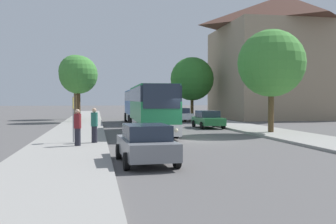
{
  "coord_description": "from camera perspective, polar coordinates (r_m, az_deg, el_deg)",
  "views": [
    {
      "loc": [
        -5.55,
        -22.57,
        2.42
      ],
      "look_at": [
        0.25,
        9.2,
        1.43
      ],
      "focal_mm": 42.0,
      "sensor_mm": 36.0,
      "label": 1
    }
  ],
  "objects": [
    {
      "name": "ground_plane",
      "position": [
        23.37,
        3.47,
        -4.19
      ],
      "size": [
        300.0,
        300.0,
        0.0
      ],
      "primitive_type": "plane",
      "color": "#565454",
      "rests_on": "ground"
    },
    {
      "name": "building_right_background",
      "position": [
        54.83,
        16.44,
        7.69
      ],
      "size": [
        16.69,
        14.55,
        16.31
      ],
      "color": "gray",
      "rests_on": "ground_plane"
    },
    {
      "name": "bus_front",
      "position": [
        28.03,
        -2.44,
        0.51
      ],
      "size": [
        2.92,
        11.07,
        3.39
      ],
      "rotation": [
        0.0,
        0.0,
        -0.03
      ],
      "color": "silver",
      "rests_on": "ground_plane"
    },
    {
      "name": "tree_right_mid",
      "position": [
        28.79,
        14.77,
        6.83
      ],
      "size": [
        4.75,
        4.75,
        7.23
      ],
      "color": "#513D23",
      "rests_on": "sidewalk_right"
    },
    {
      "name": "pedestrian_waiting_far",
      "position": [
        21.21,
        -10.64,
        -1.88
      ],
      "size": [
        0.36,
        0.36,
        1.84
      ],
      "rotation": [
        0.0,
        0.0,
        0.61
      ],
      "color": "#23232D",
      "rests_on": "sidewalk_left"
    },
    {
      "name": "sidewalk_left",
      "position": [
        22.74,
        -13.98,
        -4.21
      ],
      "size": [
        4.0,
        120.0,
        0.15
      ],
      "primitive_type": "cube",
      "color": "gray",
      "rests_on": "ground_plane"
    },
    {
      "name": "parked_car_right_near",
      "position": [
        34.04,
        5.8,
        -1.02
      ],
      "size": [
        2.07,
        4.32,
        1.49
      ],
      "rotation": [
        0.0,
        0.0,
        3.15
      ],
      "color": "#236B38",
      "rests_on": "ground_plane"
    },
    {
      "name": "parked_car_right_far",
      "position": [
        44.03,
        1.78,
        -0.37
      ],
      "size": [
        2.32,
        4.42,
        1.51
      ],
      "rotation": [
        0.0,
        0.0,
        3.2
      ],
      "color": "silver",
      "rests_on": "ground_plane"
    },
    {
      "name": "tree_right_near",
      "position": [
        51.57,
        3.51,
        4.82
      ],
      "size": [
        5.67,
        5.67,
        7.86
      ],
      "color": "#513D23",
      "rests_on": "sidewalk_right"
    },
    {
      "name": "sidewalk_right",
      "position": [
        25.93,
        18.69,
        -3.52
      ],
      "size": [
        4.0,
        120.0,
        0.15
      ],
      "primitive_type": "cube",
      "color": "gray",
      "rests_on": "ground_plane"
    },
    {
      "name": "tree_left_far",
      "position": [
        43.32,
        -12.88,
        5.28
      ],
      "size": [
        4.11,
        4.11,
        7.04
      ],
      "color": "#47331E",
      "rests_on": "sidewalk_left"
    },
    {
      "name": "parked_car_left_curb",
      "position": [
        14.96,
        -3.23,
        -4.56
      ],
      "size": [
        2.14,
        4.29,
        1.5
      ],
      "rotation": [
        0.0,
        0.0,
        0.05
      ],
      "color": "slate",
      "rests_on": "ground_plane"
    },
    {
      "name": "tree_left_near",
      "position": [
        50.38,
        -13.31,
        5.72
      ],
      "size": [
        4.1,
        4.1,
        7.88
      ],
      "color": "brown",
      "rests_on": "sidewalk_left"
    },
    {
      "name": "bus_middle",
      "position": [
        40.52,
        -4.19,
        0.9
      ],
      "size": [
        2.8,
        10.28,
        3.41
      ],
      "rotation": [
        0.0,
        0.0,
        -0.01
      ],
      "color": "silver",
      "rests_on": "ground_plane"
    },
    {
      "name": "pedestrian_waiting_near",
      "position": [
        19.95,
        -12.99,
        -2.16
      ],
      "size": [
        0.36,
        0.36,
        1.82
      ],
      "rotation": [
        0.0,
        0.0,
        0.75
      ],
      "color": "#23232D",
      "rests_on": "sidewalk_left"
    },
    {
      "name": "bus_stop_sign",
      "position": [
        21.55,
        -13.57,
        -0.27
      ],
      "size": [
        0.08,
        0.45,
        2.45
      ],
      "color": "gray",
      "rests_on": "sidewalk_left"
    }
  ]
}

